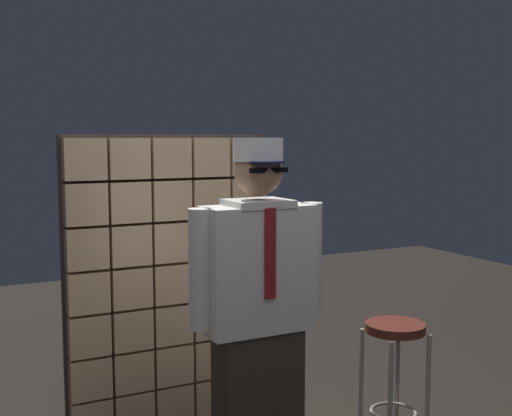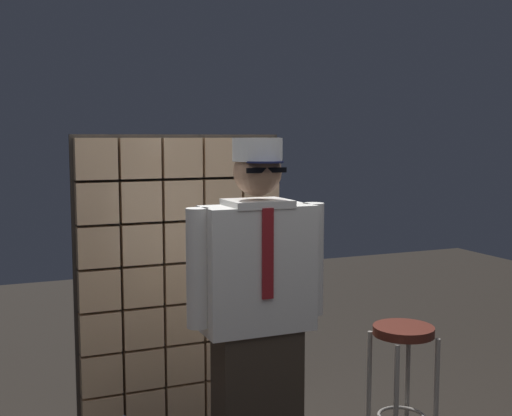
% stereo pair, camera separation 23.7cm
% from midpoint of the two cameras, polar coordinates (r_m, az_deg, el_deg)
% --- Properties ---
extents(glass_block_wall, '(1.31, 0.10, 1.83)m').
position_cam_midpoint_polar(glass_block_wall, '(4.13, -4.73, -6.41)').
color(glass_block_wall, '#E0B78C').
rests_on(glass_block_wall, ground).
extents(standing_person, '(0.71, 0.30, 1.79)m').
position_cam_midpoint_polar(standing_person, '(3.23, 2.25, -9.28)').
color(standing_person, '#382D23').
rests_on(standing_person, ground).
extents(bar_stool, '(0.34, 0.34, 0.74)m').
position_cam_midpoint_polar(bar_stool, '(3.89, 14.34, -12.58)').
color(bar_stool, '#592319').
rests_on(bar_stool, ground).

